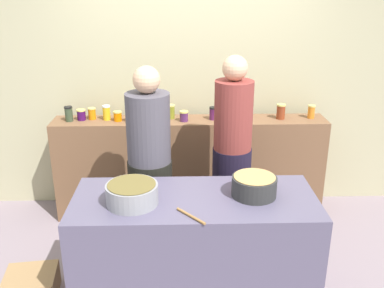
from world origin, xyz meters
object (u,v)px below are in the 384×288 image
at_px(preserve_jar_0, 69,114).
at_px(wooden_spoon, 191,216).
at_px(preserve_jar_2, 92,114).
at_px(cooking_pot_center, 254,186).
at_px(preserve_jar_8, 170,112).
at_px(cook_with_tongs, 150,178).
at_px(bread_crate, 31,286).
at_px(preserve_jar_11, 237,111).
at_px(preserve_jar_13, 311,112).
at_px(cook_in_cap, 232,165).
at_px(preserve_jar_3, 107,113).
at_px(preserve_jar_1, 81,115).
at_px(preserve_jar_4, 118,116).
at_px(preserve_jar_7, 153,116).
at_px(preserve_jar_12, 281,111).
at_px(preserve_jar_6, 143,113).
at_px(cooking_pot_left, 132,194).
at_px(preserve_jar_5, 131,115).
at_px(preserve_jar_10, 213,113).
at_px(preserve_jar_9, 184,116).

xyz_separation_m(preserve_jar_0, wooden_spoon, (1.14, -1.65, -0.19)).
bearing_deg(preserve_jar_2, preserve_jar_0, -165.27).
bearing_deg(cooking_pot_center, preserve_jar_8, 112.94).
xyz_separation_m(cook_with_tongs, bread_crate, (-0.90, -0.50, -0.67)).
xyz_separation_m(preserve_jar_11, preserve_jar_13, (0.73, -0.04, -0.00)).
bearing_deg(cook_in_cap, cook_with_tongs, -165.71).
bearing_deg(preserve_jar_8, cook_with_tongs, -100.56).
relative_size(preserve_jar_0, preserve_jar_3, 1.01).
bearing_deg(preserve_jar_1, preserve_jar_8, 2.15).
bearing_deg(preserve_jar_4, preserve_jar_13, 1.16).
xyz_separation_m(preserve_jar_7, bread_crate, (-0.90, -1.26, -0.97)).
xyz_separation_m(preserve_jar_12, wooden_spoon, (-0.93, -1.67, -0.19)).
height_order(preserve_jar_6, cooking_pot_left, preserve_jar_6).
relative_size(preserve_jar_3, preserve_jar_11, 1.08).
bearing_deg(preserve_jar_0, cooking_pot_center, -40.62).
xyz_separation_m(preserve_jar_4, cooking_pot_center, (1.12, -1.35, -0.10)).
xyz_separation_m(preserve_jar_7, preserve_jar_12, (1.25, 0.05, 0.02)).
bearing_deg(cook_with_tongs, preserve_jar_2, 125.93).
relative_size(preserve_jar_5, preserve_jar_6, 1.05).
bearing_deg(cook_with_tongs, wooden_spoon, -69.87).
distance_m(preserve_jar_11, wooden_spoon, 1.80).
bearing_deg(preserve_jar_7, preserve_jar_10, 4.35).
relative_size(cooking_pot_left, cooking_pot_center, 1.12).
bearing_deg(cook_with_tongs, preserve_jar_5, 106.48).
bearing_deg(preserve_jar_10, cook_in_cap, -78.96).
distance_m(preserve_jar_6, wooden_spoon, 1.75).
bearing_deg(preserve_jar_6, preserve_jar_13, -0.22).
bearing_deg(preserve_jar_9, preserve_jar_1, 176.27).
distance_m(preserve_jar_3, preserve_jar_9, 0.76).
distance_m(preserve_jar_3, preserve_jar_7, 0.47).
bearing_deg(preserve_jar_3, preserve_jar_6, 0.76).
bearing_deg(preserve_jar_9, preserve_jar_5, -178.53).
bearing_deg(bread_crate, preserve_jar_9, 46.42).
bearing_deg(preserve_jar_8, preserve_jar_4, -171.86).
height_order(preserve_jar_1, preserve_jar_9, preserve_jar_1).
bearing_deg(preserve_jar_12, cook_in_cap, -131.17).
height_order(preserve_jar_8, cooking_pot_left, preserve_jar_8).
bearing_deg(preserve_jar_8, preserve_jar_13, -1.42).
distance_m(preserve_jar_9, preserve_jar_13, 1.27).
relative_size(preserve_jar_10, preserve_jar_12, 0.85).
distance_m(preserve_jar_13, cooking_pot_center, 1.61).
distance_m(preserve_jar_4, bread_crate, 1.70).
bearing_deg(preserve_jar_12, preserve_jar_7, -177.76).
bearing_deg(preserve_jar_13, preserve_jar_0, -179.27).
height_order(preserve_jar_11, bread_crate, preserve_jar_11).
relative_size(preserve_jar_6, preserve_jar_13, 0.96).
bearing_deg(preserve_jar_6, preserve_jar_4, -169.38).
bearing_deg(preserve_jar_11, preserve_jar_4, -176.24).
height_order(preserve_jar_12, cook_with_tongs, cook_with_tongs).
height_order(preserve_jar_6, preserve_jar_13, preserve_jar_13).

